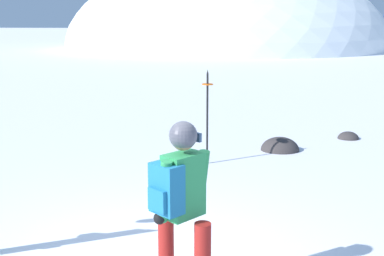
# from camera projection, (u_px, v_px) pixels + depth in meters

# --- Properties ---
(ridge_peak_main) EXTENTS (28.95, 26.05, 15.58)m
(ridge_peak_main) POSITION_uv_depth(u_px,v_px,m) (225.00, 48.00, 45.81)
(ridge_peak_main) COLOR white
(ridge_peak_main) RESTS_ON ground
(snowboarder_main) EXTENTS (1.51, 1.24, 1.71)m
(snowboarder_main) POSITION_uv_depth(u_px,v_px,m) (181.00, 209.00, 4.46)
(snowboarder_main) COLOR #D11E5B
(snowboarder_main) RESTS_ON ground
(piste_marker_near) EXTENTS (0.20, 0.20, 1.72)m
(piste_marker_near) POSITION_uv_depth(u_px,v_px,m) (207.00, 110.00, 8.93)
(piste_marker_near) COLOR black
(piste_marker_near) RESTS_ON ground
(rock_mid) EXTENTS (0.77, 0.65, 0.54)m
(rock_mid) POSITION_uv_depth(u_px,v_px,m) (280.00, 150.00, 10.05)
(rock_mid) COLOR #383333
(rock_mid) RESTS_ON ground
(rock_small) EXTENTS (0.46, 0.39, 0.32)m
(rock_small) POSITION_uv_depth(u_px,v_px,m) (348.00, 139.00, 11.02)
(rock_small) COLOR #383333
(rock_small) RESTS_ON ground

